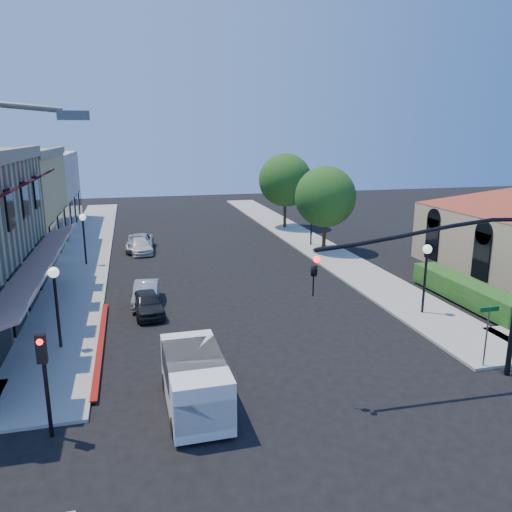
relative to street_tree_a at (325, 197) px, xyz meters
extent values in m
plane|color=black|center=(-8.80, -22.00, -4.19)|extent=(120.00, 120.00, 0.00)
cube|color=#99968B|center=(-17.55, 5.00, -4.13)|extent=(3.50, 50.00, 0.12)
cube|color=#99968B|center=(-0.05, 5.00, -4.13)|extent=(3.50, 50.00, 0.12)
cube|color=maroon|center=(-15.70, -14.00, -4.19)|extent=(0.25, 10.00, 0.06)
cube|color=tan|center=(-19.45, -11.00, 3.61)|extent=(0.50, 18.20, 0.60)
cube|color=#561416|center=(-18.40, -11.00, -1.14)|extent=(1.75, 17.00, 0.67)
cube|color=#480E14|center=(-18.75, -14.60, 2.36)|extent=(1.02, 1.50, 0.60)
cube|color=#480E14|center=(-18.75, -11.20, 2.36)|extent=(1.02, 1.50, 0.60)
cube|color=#480E14|center=(-18.75, -7.80, 2.36)|extent=(1.02, 1.50, 0.60)
cube|color=#480E14|center=(-18.75, -4.40, 2.36)|extent=(1.02, 1.50, 0.60)
cube|color=black|center=(-19.25, -11.70, -2.59)|extent=(0.12, 2.60, 2.60)
cube|color=black|center=(-19.25, -8.30, -2.59)|extent=(0.12, 2.60, 2.60)
cube|color=black|center=(-19.25, -4.90, -2.59)|extent=(0.12, 2.60, 2.60)
cube|color=beige|center=(-24.30, 16.00, -0.69)|extent=(10.00, 12.00, 7.00)
cube|color=black|center=(5.65, -10.50, -2.39)|extent=(0.12, 1.40, 2.80)
cube|color=black|center=(5.65, -5.50, -2.39)|extent=(0.12, 1.40, 2.80)
cube|color=#1E4D16|center=(2.90, -13.00, -4.19)|extent=(1.40, 8.00, 1.10)
cylinder|color=black|center=(0.00, 0.00, -3.14)|extent=(0.28, 0.28, 2.10)
sphere|color=#1E4D16|center=(0.00, 0.00, 0.01)|extent=(4.56, 4.56, 4.56)
cylinder|color=black|center=(0.00, 10.00, -3.06)|extent=(0.28, 0.28, 2.27)
sphere|color=#1E4D16|center=(0.00, 10.00, 0.36)|extent=(4.94, 4.94, 4.94)
cylinder|color=black|center=(-4.70, -20.50, 1.41)|extent=(7.80, 0.14, 0.14)
imported|color=black|center=(-8.60, -20.50, 0.51)|extent=(0.20, 0.16, 1.00)
sphere|color=#FF0C0C|center=(-8.60, -20.68, 0.81)|extent=(0.22, 0.22, 0.22)
cylinder|color=black|center=(-16.80, -20.50, -2.69)|extent=(0.12, 0.12, 3.00)
cube|color=black|center=(-16.80, -20.65, -1.29)|extent=(0.28, 0.22, 0.85)
sphere|color=#FF0C0C|center=(-16.80, -20.77, -1.04)|extent=(0.18, 0.18, 0.18)
cube|color=#595B5E|center=(-15.10, -24.00, 4.96)|extent=(0.60, 0.25, 0.18)
cylinder|color=#595B5E|center=(-1.30, -19.80, -2.94)|extent=(0.06, 0.06, 2.50)
cube|color=#0C591E|center=(-1.30, -19.80, -1.79)|extent=(0.80, 0.04, 0.18)
cylinder|color=black|center=(-17.30, -14.00, -2.59)|extent=(0.12, 0.12, 3.20)
sphere|color=white|center=(-17.30, -14.00, -0.84)|extent=(0.44, 0.44, 0.44)
cylinder|color=black|center=(-17.30, 0.00, -2.59)|extent=(0.12, 0.12, 3.20)
sphere|color=white|center=(-17.30, 0.00, -0.84)|extent=(0.44, 0.44, 0.44)
cylinder|color=black|center=(-0.30, -14.00, -2.59)|extent=(0.12, 0.12, 3.20)
sphere|color=white|center=(-0.30, -14.00, -0.84)|extent=(0.44, 0.44, 0.44)
cylinder|color=black|center=(-0.30, 2.00, -2.59)|extent=(0.12, 0.12, 3.20)
sphere|color=white|center=(-0.30, 2.00, -0.84)|extent=(0.44, 0.44, 0.44)
cube|color=white|center=(-12.42, -20.00, -3.19)|extent=(1.89, 4.25, 1.72)
cube|color=white|center=(-12.39, -21.82, -3.28)|extent=(1.78, 0.61, 0.96)
cube|color=black|center=(-12.40, -21.48, -2.81)|extent=(1.63, 0.12, 0.86)
cube|color=black|center=(-12.43, -19.71, -2.76)|extent=(1.88, 2.52, 0.86)
cylinder|color=black|center=(-13.21, -21.45, -3.88)|extent=(0.25, 0.64, 0.63)
cylinder|color=black|center=(-13.26, -18.58, -3.88)|extent=(0.25, 0.64, 0.63)
cylinder|color=black|center=(-11.58, -21.42, -3.88)|extent=(0.25, 0.64, 0.63)
cylinder|color=black|center=(-11.63, -18.55, -3.88)|extent=(0.25, 0.64, 0.63)
imported|color=black|center=(-13.60, -10.60, -3.61)|extent=(1.73, 3.57, 1.18)
imported|color=#B0B3B5|center=(-13.60, -9.00, -3.61)|extent=(1.62, 3.66, 1.17)
imported|color=silver|center=(-13.60, 3.00, -3.65)|extent=(1.87, 3.89, 1.09)
imported|color=#B4B7BA|center=(-13.60, 4.00, -3.59)|extent=(2.31, 4.46, 1.20)
camera|label=1|loc=(-14.10, -34.76, 4.61)|focal=35.00mm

